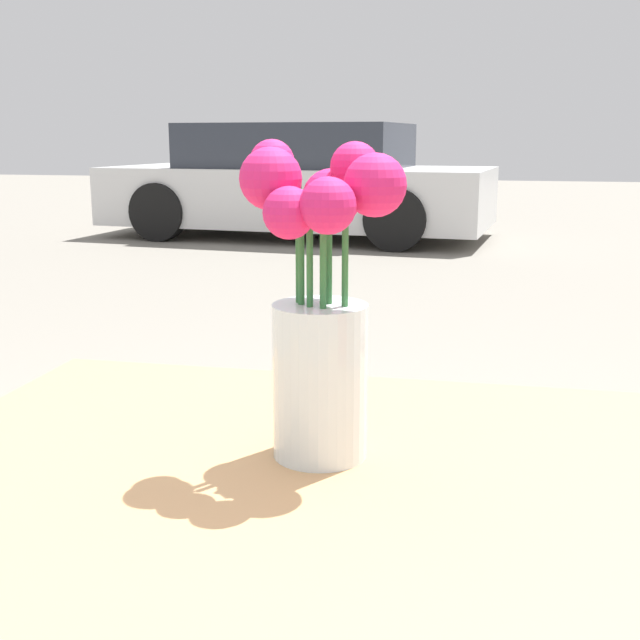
{
  "coord_description": "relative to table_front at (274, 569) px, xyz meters",
  "views": [
    {
      "loc": [
        0.23,
        -0.74,
        1.05
      ],
      "look_at": [
        0.03,
        0.08,
        0.86
      ],
      "focal_mm": 45.0,
      "sensor_mm": 36.0,
      "label": 1
    }
  ],
  "objects": [
    {
      "name": "table_front",
      "position": [
        0.0,
        0.0,
        0.0
      ],
      "size": [
        0.89,
        0.79,
        0.71
      ],
      "color": "tan",
      "rests_on": "ground_plane"
    },
    {
      "name": "parked_car",
      "position": [
        -2.0,
        7.67,
        -0.03
      ],
      "size": [
        4.16,
        2.04,
        1.19
      ],
      "color": "silver",
      "rests_on": "ground_plane"
    },
    {
      "name": "flower_vase",
      "position": [
        0.03,
        0.07,
        0.26
      ],
      "size": [
        0.17,
        0.15,
        0.35
      ],
      "color": "silver",
      "rests_on": "table_front"
    }
  ]
}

